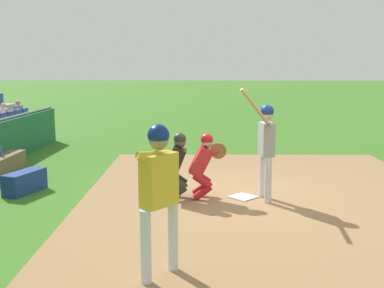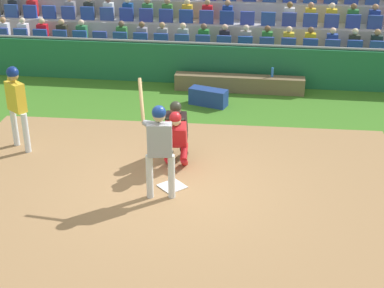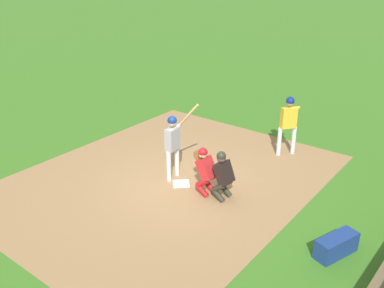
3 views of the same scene
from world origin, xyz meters
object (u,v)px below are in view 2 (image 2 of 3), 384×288
(home_plate_umpire, at_px, (176,127))
(dugout_bench, at_px, (239,84))
(catcher_crouching, at_px, (175,136))
(water_bottle_on_bench, at_px, (272,72))
(home_plate_marker, at_px, (172,186))
(on_deck_batter, at_px, (16,99))
(batter_at_plate, at_px, (159,141))
(equipment_duffel_bag, at_px, (208,97))

(home_plate_umpire, bearing_deg, dugout_bench, -103.96)
(catcher_crouching, bearing_deg, water_bottle_on_bench, -111.34)
(home_plate_marker, xyz_separation_m, on_deck_batter, (3.51, -1.25, 1.13))
(home_plate_marker, bearing_deg, batter_at_plate, 69.15)
(dugout_bench, xyz_separation_m, on_deck_batter, (4.45, 4.26, 0.93))
(home_plate_marker, height_order, batter_at_plate, batter_at_plate)
(catcher_crouching, xyz_separation_m, water_bottle_on_bench, (-1.87, -4.79, -0.15))
(batter_at_plate, height_order, home_plate_umpire, batter_at_plate)
(batter_at_plate, height_order, catcher_crouching, batter_at_plate)
(catcher_crouching, xyz_separation_m, on_deck_batter, (3.46, -0.49, 0.43))
(on_deck_batter, bearing_deg, dugout_bench, -136.28)
(batter_at_plate, relative_size, dugout_bench, 0.61)
(batter_at_plate, height_order, water_bottle_on_bench, batter_at_plate)
(water_bottle_on_bench, xyz_separation_m, on_deck_batter, (5.33, 4.31, 0.58))
(batter_at_plate, distance_m, equipment_duffel_bag, 4.87)
(water_bottle_on_bench, relative_size, on_deck_batter, 0.14)
(home_plate_marker, relative_size, water_bottle_on_bench, 1.75)
(dugout_bench, relative_size, water_bottle_on_bench, 14.00)
(home_plate_umpire, xyz_separation_m, dugout_bench, (-1.05, -4.24, -0.49))
(dugout_bench, distance_m, water_bottle_on_bench, 0.95)
(catcher_crouching, relative_size, home_plate_umpire, 0.99)
(home_plate_marker, relative_size, on_deck_batter, 0.24)
(batter_at_plate, xyz_separation_m, home_plate_umpire, (-0.04, -1.67, -0.43))
(batter_at_plate, relative_size, on_deck_batter, 1.15)
(home_plate_umpire, height_order, on_deck_batter, on_deck_batter)
(water_bottle_on_bench, xyz_separation_m, equipment_duffel_bag, (1.60, 1.19, -0.35))
(home_plate_umpire, xyz_separation_m, equipment_duffel_bag, (-0.33, -3.10, -0.49))
(home_plate_marker, relative_size, equipment_duffel_bag, 0.45)
(batter_at_plate, xyz_separation_m, dugout_bench, (-1.09, -5.91, -0.92))
(equipment_duffel_bag, bearing_deg, on_deck_batter, 57.29)
(home_plate_marker, distance_m, water_bottle_on_bench, 5.87)
(water_bottle_on_bench, bearing_deg, equipment_duffel_bag, 36.57)
(home_plate_marker, height_order, home_plate_umpire, home_plate_umpire)
(water_bottle_on_bench, bearing_deg, dugout_bench, 2.89)
(batter_at_plate, bearing_deg, equipment_duffel_bag, -94.43)
(dugout_bench, distance_m, equipment_duffel_bag, 1.35)
(batter_at_plate, relative_size, water_bottle_on_bench, 8.51)
(batter_at_plate, xyz_separation_m, equipment_duffel_bag, (-0.37, -4.77, -0.92))
(catcher_crouching, height_order, home_plate_umpire, home_plate_umpire)
(catcher_crouching, xyz_separation_m, dugout_bench, (-0.99, -4.75, -0.49))
(home_plate_marker, bearing_deg, dugout_bench, -99.68)
(batter_at_plate, distance_m, on_deck_batter, 3.75)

